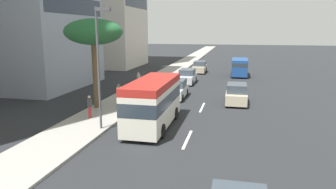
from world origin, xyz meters
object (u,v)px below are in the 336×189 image
car_second (200,67)px  car_sixth (236,94)px  pedestrian_near_lamp (139,79)px  palm_tree (94,33)px  car_third (175,89)px  street_lamp (99,56)px  pedestrian_by_tree (90,106)px  pedestrian_mid_block (119,93)px  minibus_lead (153,101)px  van_fourth (240,66)px  car_fifth (187,77)px

car_second → car_sixth: (-18.68, -5.36, 0.01)m
pedestrian_near_lamp → palm_tree: 10.53m
car_third → street_lamp: bearing=-13.8°
car_third → street_lamp: street_lamp is taller
car_second → pedestrian_by_tree: bearing=-10.1°
car_third → pedestrian_mid_block: bearing=-43.3°
car_sixth → pedestrian_by_tree: bearing=126.3°
car_third → pedestrian_by_tree: bearing=-27.7°
minibus_lead → van_fourth: size_ratio=1.36×
car_sixth → pedestrian_mid_block: size_ratio=2.49×
minibus_lead → pedestrian_near_lamp: size_ratio=4.31×
car_second → street_lamp: 28.47m
street_lamp → pedestrian_mid_block: bearing=12.1°
car_second → pedestrian_mid_block: bearing=-10.7°
pedestrian_mid_block → street_lamp: street_lamp is taller
pedestrian_near_lamp → palm_tree: (-9.29, 0.50, 4.92)m
minibus_lead → palm_tree: size_ratio=1.01×
minibus_lead → car_fifth: size_ratio=1.51×
van_fourth → pedestrian_near_lamp: 15.68m
pedestrian_mid_block → minibus_lead: bearing=-57.6°
car_second → pedestrian_by_tree: pedestrian_by_tree is taller
pedestrian_near_lamp → palm_tree: bearing=123.6°
car_sixth → car_third: bearing=78.3°
pedestrian_mid_block → palm_tree: bearing=-142.0°
pedestrian_by_tree → street_lamp: 4.58m
car_third → pedestrian_by_tree: pedestrian_by_tree is taller
car_second → pedestrian_mid_block: size_ratio=2.39×
van_fourth → car_fifth: size_ratio=1.11×
minibus_lead → car_third: minibus_lead is taller
car_second → pedestrian_near_lamp: pedestrian_near_lamp is taller
van_fourth → street_lamp: 27.34m
van_fourth → car_third: bearing=159.1°
pedestrian_by_tree → pedestrian_near_lamp: bearing=57.1°
van_fourth → street_lamp: size_ratio=0.70×
car_fifth → palm_tree: 15.47m
car_third → car_fifth: (8.08, 0.19, -0.01)m
car_second → street_lamp: bearing=-5.6°
car_third → van_fourth: 16.35m
palm_tree → car_fifth: bearing=-20.3°
car_second → minibus_lead: bearing=0.3°
car_second → car_third: size_ratio=0.93×
minibus_lead → car_sixth: size_ratio=1.66×
car_sixth → street_lamp: (-9.39, 8.12, 3.85)m
street_lamp → car_fifth: bearing=-7.3°
car_fifth → pedestrian_near_lamp: bearing=-46.1°
car_second → pedestrian_mid_block: pedestrian_mid_block is taller
car_second → pedestrian_near_lamp: size_ratio=2.49×
car_second → van_fourth: bearing=68.1°
car_fifth → van_fourth: bearing=140.0°
van_fourth → pedestrian_mid_block: bearing=153.3°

